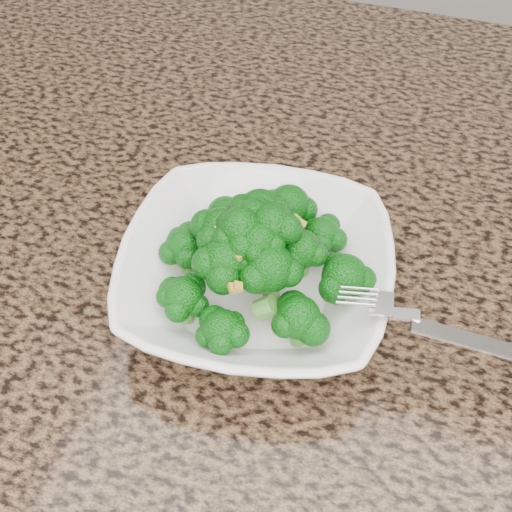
% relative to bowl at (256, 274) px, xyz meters
% --- Properties ---
extents(cabinet, '(1.55, 0.95, 0.87)m').
position_rel_bowl_xyz_m(cabinet, '(0.01, 0.02, -0.49)').
color(cabinet, '#3C2618').
rests_on(cabinet, ground).
extents(granite_counter, '(1.64, 1.04, 0.03)m').
position_rel_bowl_xyz_m(granite_counter, '(0.01, 0.02, -0.04)').
color(granite_counter, brown).
rests_on(granite_counter, cabinet).
extents(bowl, '(0.25, 0.25, 0.05)m').
position_rel_bowl_xyz_m(bowl, '(0.00, 0.00, 0.00)').
color(bowl, white).
rests_on(bowl, granite_counter).
extents(broccoli_pile, '(0.20, 0.20, 0.07)m').
position_rel_bowl_xyz_m(broccoli_pile, '(0.00, 0.00, 0.06)').
color(broccoli_pile, '#0A5C0C').
rests_on(broccoli_pile, bowl).
extents(garlic_topping, '(0.12, 0.12, 0.01)m').
position_rel_bowl_xyz_m(garlic_topping, '(0.00, 0.00, 0.10)').
color(garlic_topping, gold).
rests_on(garlic_topping, broccoli_pile).
extents(fork, '(0.18, 0.05, 0.01)m').
position_rel_bowl_xyz_m(fork, '(0.13, -0.03, 0.03)').
color(fork, silver).
rests_on(fork, bowl).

